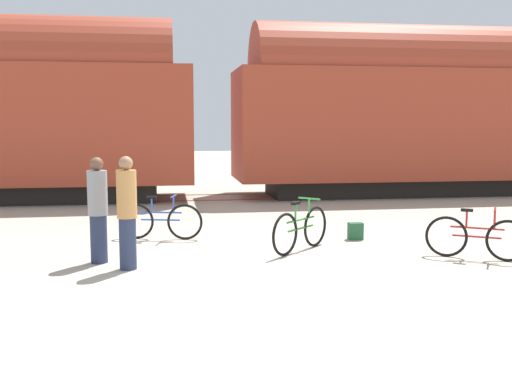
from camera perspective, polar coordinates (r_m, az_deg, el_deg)
The scene contains 10 objects.
ground_plane at distance 9.70m, azimuth 0.54°, elevation -7.29°, with size 80.00×80.00×0.00m, color #B2A893.
freight_train at distance 18.64m, azimuth -4.04°, elevation 8.18°, with size 59.51×3.08×5.43m.
rail_near at distance 18.07m, azimuth -3.78°, elevation -0.78°, with size 71.51×0.07×0.01m, color #4C4238.
rail_far at distance 19.48m, azimuth -4.14°, elevation -0.24°, with size 71.51×0.07×0.01m, color #4C4238.
bicycle_maroon at distance 10.93m, azimuth 20.27°, elevation -4.08°, with size 1.49×0.93×0.89m.
bicycle_blue at distance 12.15m, azimuth -9.08°, elevation -2.70°, with size 1.67×0.53×0.90m.
bicycle_green at distance 10.93m, azimuth 4.28°, elevation -3.55°, with size 1.31×1.29×0.95m.
person_in_tan at distance 9.69m, azimuth -12.18°, elevation -1.90°, with size 0.32×0.32×1.81m.
person_in_grey at distance 10.27m, azimuth -14.82°, elevation -1.65°, with size 0.33×0.33×1.77m.
backpack at distance 12.17m, azimuth 9.45°, elevation -3.70°, with size 0.28×0.20×0.34m.
Camera 1 is at (-1.50, -9.29, 2.33)m, focal length 42.00 mm.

